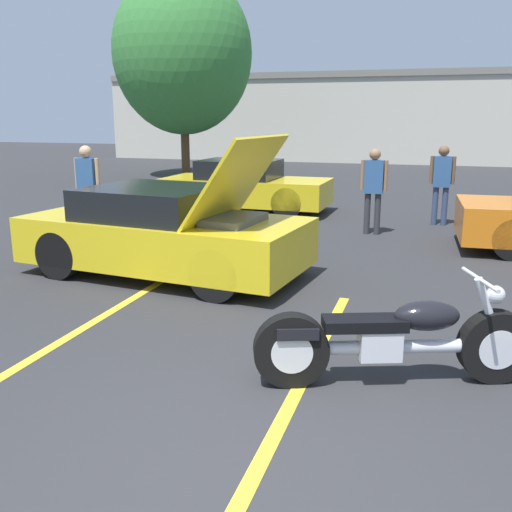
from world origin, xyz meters
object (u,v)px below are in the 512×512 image
at_px(tree_background, 183,53).
at_px(spectator_midground, 88,184).
at_px(show_car_hood_open, 166,232).
at_px(spectator_by_show_car, 374,184).
at_px(parked_car_left_row, 245,187).
at_px(motorcycle, 394,340).
at_px(spectator_far_lot, 442,178).

bearing_deg(tree_background, spectator_midground, -74.96).
relative_size(show_car_hood_open, spectator_by_show_car, 2.56).
bearing_deg(show_car_hood_open, parked_car_left_row, 103.79).
xyz_separation_m(motorcycle, spectator_by_show_car, (-0.88, 6.56, 0.60)).
relative_size(tree_background, parked_car_left_row, 1.84).
bearing_deg(show_car_hood_open, spectator_far_lot, 60.79).
xyz_separation_m(show_car_hood_open, spectator_by_show_car, (2.58, 3.91, 0.36)).
xyz_separation_m(tree_background, motorcycle, (8.94, -15.60, -4.13)).
height_order(show_car_hood_open, spectator_by_show_car, show_car_hood_open).
distance_m(motorcycle, show_car_hood_open, 4.37).
bearing_deg(spectator_by_show_car, parked_car_left_row, 149.41).
distance_m(motorcycle, spectator_by_show_car, 6.64).
bearing_deg(spectator_far_lot, tree_background, 140.76).
xyz_separation_m(tree_background, parked_car_left_row, (4.75, -7.09, -3.93)).
bearing_deg(spectator_midground, show_car_hood_open, -36.57).
distance_m(motorcycle, spectator_midground, 7.49).
height_order(show_car_hood_open, spectator_far_lot, show_car_hood_open).
xyz_separation_m(parked_car_left_row, spectator_far_lot, (4.59, -0.54, 0.40)).
height_order(motorcycle, spectator_by_show_car, spectator_by_show_car).
height_order(tree_background, spectator_by_show_car, tree_background).
height_order(tree_background, spectator_far_lot, tree_background).
relative_size(spectator_by_show_car, spectator_midground, 0.95).
height_order(tree_background, parked_car_left_row, tree_background).
bearing_deg(spectator_far_lot, spectator_midground, -151.27).
height_order(spectator_midground, spectator_far_lot, spectator_midground).
bearing_deg(spectator_by_show_car, spectator_far_lot, 47.96).
height_order(tree_background, spectator_midground, tree_background).
bearing_deg(parked_car_left_row, show_car_hood_open, -81.76).
relative_size(motorcycle, spectator_by_show_car, 1.41).
height_order(motorcycle, spectator_far_lot, spectator_far_lot).
bearing_deg(spectator_far_lot, motorcycle, -92.86).
relative_size(parked_car_left_row, spectator_by_show_car, 2.42).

